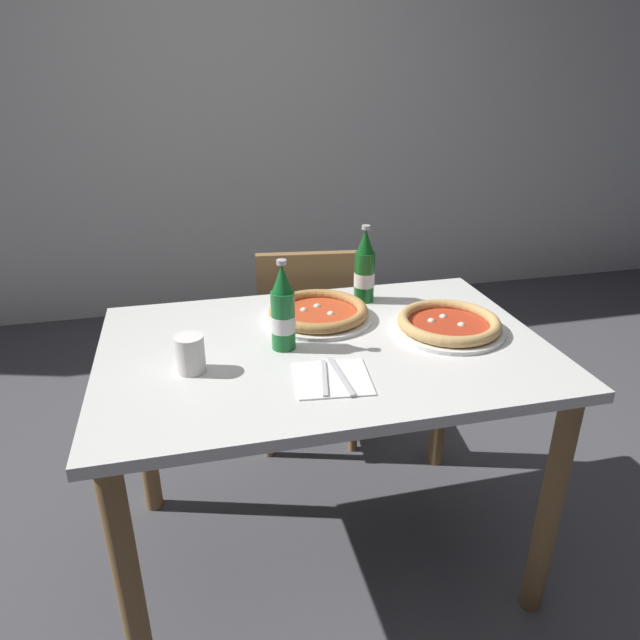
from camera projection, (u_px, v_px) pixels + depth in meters
ground_plane at (324, 549)px, 1.86m from camera, size 8.00×8.00×0.00m
back_wall_tiled at (233, 92)px, 3.28m from camera, size 7.00×0.10×2.60m
dining_table_main at (324, 380)px, 1.60m from camera, size 1.20×0.80×0.75m
chair_behind_table at (308, 335)px, 2.22m from camera, size 0.45×0.45×0.85m
pizza_margherita_near at (448, 323)px, 1.63m from camera, size 0.32×0.32×0.04m
pizza_marinara_far at (318, 312)px, 1.70m from camera, size 0.32×0.32×0.04m
beer_bottle_left at (365, 270)px, 1.80m from camera, size 0.07×0.07×0.25m
beer_bottle_center at (283, 312)px, 1.49m from camera, size 0.07×0.07×0.25m
napkin_with_cutlery at (333, 378)px, 1.38m from camera, size 0.20×0.20×0.01m
paper_cup at (190, 354)px, 1.40m from camera, size 0.07×0.07×0.09m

